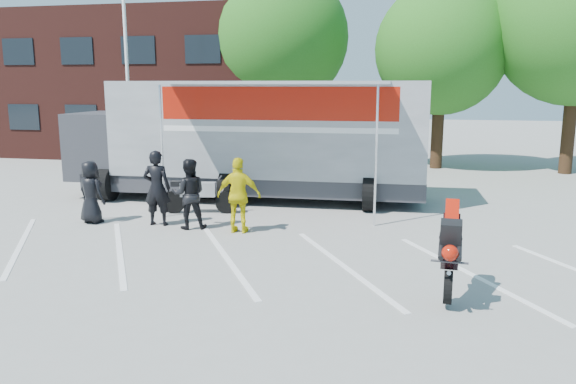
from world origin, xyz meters
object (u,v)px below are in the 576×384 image
at_px(stunt_bike_rider, 447,294).
at_px(tree_left, 281,38).
at_px(spectator_leather_b, 157,188).
at_px(spectator_leather_c, 189,194).
at_px(parked_motorcycle, 201,213).
at_px(spectator_leather_a, 91,192).
at_px(flagpole, 132,42).
at_px(transporter_truck, 254,199).
at_px(spectator_hivis, 239,195).
at_px(tree_mid, 441,49).

bearing_deg(stunt_bike_rider, tree_left, 116.45).
distance_m(spectator_leather_b, spectator_leather_c, 0.93).
height_order(parked_motorcycle, spectator_leather_a, spectator_leather_a).
bearing_deg(flagpole, transporter_truck, -29.07).
bearing_deg(parked_motorcycle, tree_left, -10.31).
relative_size(parked_motorcycle, stunt_bike_rider, 1.20).
bearing_deg(spectator_leather_b, spectator_leather_a, 1.47).
distance_m(stunt_bike_rider, spectator_leather_a, 9.29).
distance_m(parked_motorcycle, spectator_hivis, 2.58).
relative_size(transporter_truck, spectator_hivis, 6.24).
relative_size(flagpole, spectator_leather_c, 4.61).
height_order(spectator_leather_a, spectator_hivis, spectator_hivis).
bearing_deg(transporter_truck, parked_motorcycle, -113.95).
distance_m(tree_left, spectator_leather_b, 13.51).
distance_m(flagpole, spectator_hivis, 10.15).
xyz_separation_m(tree_left, spectator_leather_a, (-2.13, -12.82, -4.76)).
bearing_deg(parked_motorcycle, tree_mid, -45.00).
xyz_separation_m(flagpole, parked_motorcycle, (4.46, -5.21, -5.05)).
xyz_separation_m(parked_motorcycle, spectator_leather_c, (0.34, -1.63, 0.87)).
bearing_deg(parked_motorcycle, spectator_leather_b, 147.31).
bearing_deg(parked_motorcycle, spectator_hivis, -148.15).
bearing_deg(flagpole, spectator_hivis, -48.77).
bearing_deg(spectator_leather_c, spectator_hivis, 155.18).
bearing_deg(tree_left, stunt_bike_rider, -68.09).
distance_m(spectator_leather_a, spectator_hivis, 4.00).
distance_m(transporter_truck, stunt_bike_rider, 8.95).
bearing_deg(tree_left, spectator_leather_c, -87.56).
bearing_deg(spectator_leather_c, parked_motorcycle, -97.85).
bearing_deg(stunt_bike_rider, spectator_leather_a, 163.39).
distance_m(stunt_bike_rider, spectator_leather_b, 7.75).
relative_size(tree_left, parked_motorcycle, 4.06).
height_order(tree_left, spectator_leather_b, tree_left).
bearing_deg(spectator_leather_b, flagpole, -62.53).
distance_m(tree_left, tree_mid, 7.10).
bearing_deg(transporter_truck, flagpole, 149.51).
relative_size(flagpole, stunt_bike_rider, 4.49).
relative_size(flagpole, tree_mid, 1.04).
height_order(transporter_truck, spectator_leather_c, transporter_truck).
bearing_deg(spectator_hivis, tree_left, -82.66).
relative_size(stunt_bike_rider, spectator_leather_c, 1.03).
height_order(tree_mid, stunt_bike_rider, tree_mid).
xyz_separation_m(spectator_leather_a, spectator_hivis, (3.99, -0.15, 0.10)).
xyz_separation_m(stunt_bike_rider, spectator_hivis, (-4.64, 3.19, 0.91)).
xyz_separation_m(spectator_leather_b, spectator_leather_c, (0.91, -0.16, -0.09)).
bearing_deg(tree_left, spectator_leather_b, -91.64).
bearing_deg(spectator_hivis, spectator_leather_b, -7.96).
xyz_separation_m(tree_left, tree_mid, (7.00, -1.00, -0.62)).
bearing_deg(tree_left, spectator_hivis, -81.82).
xyz_separation_m(parked_motorcycle, spectator_leather_b, (-0.58, -1.48, 0.95)).
height_order(spectator_leather_b, spectator_leather_c, spectator_leather_b).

